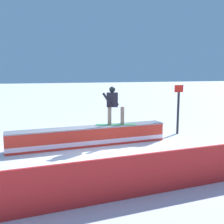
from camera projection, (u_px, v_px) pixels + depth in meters
name	position (u px, v px, depth m)	size (l,w,h in m)	color
ground_plane	(90.00, 145.00, 9.37)	(120.00, 120.00, 0.00)	white
grind_box	(90.00, 137.00, 9.32)	(5.69, 0.77, 0.68)	red
snowboarder	(113.00, 104.00, 9.50)	(1.49, 0.67, 1.41)	#348850
safety_fence	(138.00, 176.00, 5.42)	(9.37, 0.06, 0.92)	red
trail_marker	(178.00, 108.00, 11.03)	(0.40, 0.10, 2.08)	#262628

